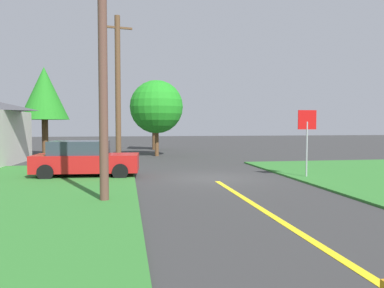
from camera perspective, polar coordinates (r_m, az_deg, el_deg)
name	(u,v)px	position (r m, az deg, el deg)	size (l,w,h in m)	color
ground_plane	(212,178)	(16.87, 2.98, -5.09)	(120.00, 120.00, 0.00)	#323232
lane_stripe_center	(288,225)	(9.37, 14.02, -11.67)	(0.20, 14.00, 0.01)	yellow
stop_sign	(307,130)	(17.40, 16.72, 2.06)	(0.84, 0.07, 2.97)	#9EA0A8
parked_car_near_building	(85,159)	(17.72, -15.63, -2.18)	(4.66, 2.30, 1.62)	red
utility_pole_near	(103,57)	(11.92, -13.11, 12.43)	(1.80, 0.37, 8.38)	brown
utility_pole_mid	(118,88)	(23.89, -10.95, 8.13)	(1.79, 0.47, 8.88)	brown
oak_tree_left	(154,101)	(35.82, -5.66, 6.31)	(3.17, 3.17, 6.25)	brown
pine_tree_center	(44,94)	(30.59, -21.09, 6.98)	(3.53, 3.53, 6.59)	brown
oak_tree_right	(157,107)	(28.55, -5.29, 5.51)	(3.92, 3.92, 5.61)	brown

